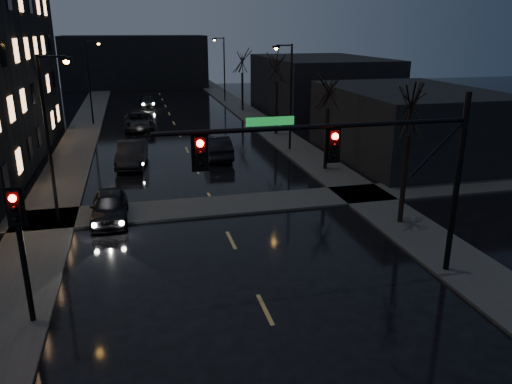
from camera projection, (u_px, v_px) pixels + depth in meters
sidewalk_left at (77, 147)px, 39.90m from camera, size 3.00×140.00×0.12m
sidewalk_right at (280, 136)px, 43.76m from camera, size 3.00×140.00×0.12m
sidewalk_cross at (215, 206)px, 26.61m from camera, size 40.00×3.00×0.12m
commercial_right_near at (408, 123)px, 36.28m from camera, size 10.00×14.00×5.00m
commercial_right_far at (320, 84)px, 56.75m from camera, size 12.00×18.00×6.00m
far_block at (135, 62)px, 79.58m from camera, size 22.00×10.00×8.00m
signal_mast at (366, 157)px, 17.21m from camera, size 11.11×0.41×7.00m
signal_pole_left at (20, 238)px, 15.22m from camera, size 0.35×0.41×4.53m
tree_near at (412, 95)px, 22.44m from camera, size 3.52×3.52×8.08m
tree_mid_a at (329, 82)px, 31.78m from camera, size 3.30×3.30×7.58m
tree_mid_b at (277, 59)px, 42.61m from camera, size 3.74×3.74×8.59m
tree_far at (242, 57)px, 55.69m from camera, size 3.43×3.43×7.88m
streetlight_l_near at (51, 127)px, 22.96m from camera, size 1.53×0.28×8.00m
streetlight_l_far at (91, 75)px, 47.86m from camera, size 1.53×0.28×8.00m
streetlight_r_mid at (288, 89)px, 37.46m from camera, size 1.53×0.28×8.00m
streetlight_r_far at (223, 64)px, 63.29m from camera, size 1.53×0.28×8.00m
oncoming_car_a at (109, 206)px, 24.58m from camera, size 1.77×4.33×1.47m
oncoming_car_b at (132, 154)px, 34.42m from camera, size 2.34×5.32×1.70m
oncoming_car_c at (139, 121)px, 46.69m from camera, size 2.70×5.79×1.60m
oncoming_car_d at (148, 101)px, 60.35m from camera, size 1.85×4.47×1.29m
lead_car at (216, 147)px, 36.46m from camera, size 1.79×5.06×1.66m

